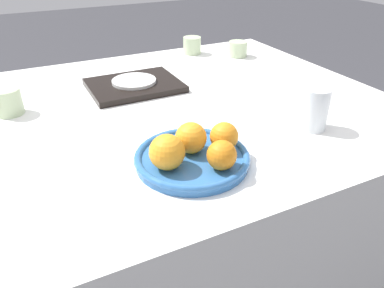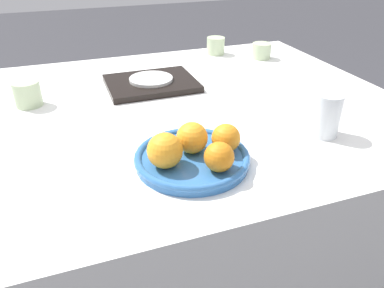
{
  "view_description": "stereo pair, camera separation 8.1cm",
  "coord_description": "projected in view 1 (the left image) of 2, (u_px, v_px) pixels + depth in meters",
  "views": [
    {
      "loc": [
        -0.29,
        -0.95,
        1.17
      ],
      "look_at": [
        0.02,
        -0.32,
        0.77
      ],
      "focal_mm": 35.0,
      "sensor_mm": 36.0,
      "label": 1
    },
    {
      "loc": [
        -0.22,
        -0.98,
        1.17
      ],
      "look_at": [
        0.02,
        -0.32,
        0.77
      ],
      "focal_mm": 35.0,
      "sensor_mm": 36.0,
      "label": 2
    }
  ],
  "objects": [
    {
      "name": "ground_plane",
      "position": [
        150.0,
        282.0,
        1.43
      ],
      "size": [
        12.0,
        12.0,
        0.0
      ],
      "primitive_type": "plane",
      "color": "#38383D"
    },
    {
      "name": "table",
      "position": [
        144.0,
        209.0,
        1.25
      ],
      "size": [
        1.53,
        1.08,
        0.72
      ],
      "color": "white",
      "rests_on": "ground_plane"
    },
    {
      "name": "fruit_platter",
      "position": [
        192.0,
        158.0,
        0.83
      ],
      "size": [
        0.26,
        0.26,
        0.03
      ],
      "color": "#336BAD",
      "rests_on": "table"
    },
    {
      "name": "orange_0",
      "position": [
        191.0,
        138.0,
        0.83
      ],
      "size": [
        0.07,
        0.07,
        0.07
      ],
      "color": "orange",
      "rests_on": "fruit_platter"
    },
    {
      "name": "orange_1",
      "position": [
        167.0,
        152.0,
        0.77
      ],
      "size": [
        0.08,
        0.08,
        0.08
      ],
      "color": "orange",
      "rests_on": "fruit_platter"
    },
    {
      "name": "orange_2",
      "position": [
        224.0,
        136.0,
        0.84
      ],
      "size": [
        0.06,
        0.06,
        0.06
      ],
      "color": "orange",
      "rests_on": "fruit_platter"
    },
    {
      "name": "orange_3",
      "position": [
        222.0,
        155.0,
        0.77
      ],
      "size": [
        0.06,
        0.06,
        0.06
      ],
      "color": "orange",
      "rests_on": "fruit_platter"
    },
    {
      "name": "water_glass",
      "position": [
        315.0,
        109.0,
        0.96
      ],
      "size": [
        0.07,
        0.07,
        0.11
      ],
      "color": "silver",
      "rests_on": "table"
    },
    {
      "name": "serving_tray",
      "position": [
        134.0,
        85.0,
        1.23
      ],
      "size": [
        0.29,
        0.23,
        0.02
      ],
      "color": "black",
      "rests_on": "table"
    },
    {
      "name": "side_plate",
      "position": [
        134.0,
        81.0,
        1.22
      ],
      "size": [
        0.14,
        0.14,
        0.01
      ],
      "color": "silver",
      "rests_on": "serving_tray"
    },
    {
      "name": "cup_0",
      "position": [
        238.0,
        49.0,
        1.53
      ],
      "size": [
        0.08,
        0.08,
        0.06
      ],
      "color": "#B7CC9E",
      "rests_on": "table"
    },
    {
      "name": "cup_1",
      "position": [
        192.0,
        45.0,
        1.56
      ],
      "size": [
        0.07,
        0.07,
        0.07
      ],
      "color": "#B7CC9E",
      "rests_on": "table"
    },
    {
      "name": "cup_2",
      "position": [
        8.0,
        102.0,
        1.04
      ],
      "size": [
        0.08,
        0.08,
        0.07
      ],
      "color": "#B7CC9E",
      "rests_on": "table"
    }
  ]
}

